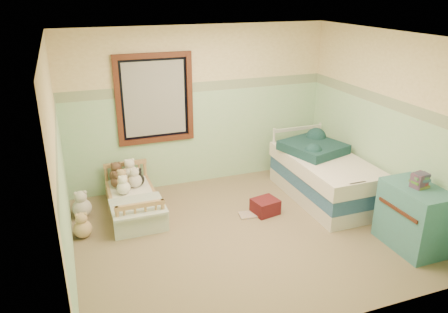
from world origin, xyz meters
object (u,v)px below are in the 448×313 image
object	(u,v)px
plush_floor_cream	(82,208)
twin_bed_frame	(323,192)
floor_book	(249,215)
toddler_bed_frame	(134,207)
plush_floor_tan	(83,229)
red_pillow	(265,206)
dresser	(413,217)

from	to	relation	value
plush_floor_cream	twin_bed_frame	xyz separation A→B (m)	(3.48, -0.67, -0.02)
twin_bed_frame	floor_book	world-z (taller)	twin_bed_frame
toddler_bed_frame	floor_book	bearing A→B (deg)	-23.37
plush_floor_tan	red_pillow	size ratio (longest dim) A/B	0.69
toddler_bed_frame	red_pillow	world-z (taller)	red_pillow
plush_floor_tan	twin_bed_frame	size ratio (longest dim) A/B	0.13
plush_floor_tan	toddler_bed_frame	bearing A→B (deg)	30.56
plush_floor_cream	red_pillow	xyz separation A→B (m)	(2.44, -0.80, -0.03)
dresser	red_pillow	distance (m)	1.93
toddler_bed_frame	plush_floor_tan	bearing A→B (deg)	-149.44
toddler_bed_frame	dresser	bearing A→B (deg)	-33.64
toddler_bed_frame	red_pillow	distance (m)	1.87
toddler_bed_frame	twin_bed_frame	size ratio (longest dim) A/B	0.71
plush_floor_cream	plush_floor_tan	distance (m)	0.56
floor_book	dresser	bearing A→B (deg)	-35.13
toddler_bed_frame	floor_book	size ratio (longest dim) A/B	4.81
plush_floor_cream	dresser	world-z (taller)	dresser
plush_floor_cream	floor_book	bearing A→B (deg)	-19.62
plush_floor_cream	toddler_bed_frame	bearing A→B (deg)	-10.97
toddler_bed_frame	dresser	distance (m)	3.70
plush_floor_cream	twin_bed_frame	bearing A→B (deg)	-10.90
plush_floor_tan	red_pillow	xyz separation A→B (m)	(2.47, -0.24, -0.01)
plush_floor_cream	dresser	size ratio (longest dim) A/B	0.33
dresser	red_pillow	xyz separation A→B (m)	(-1.32, 1.38, -0.30)
toddler_bed_frame	twin_bed_frame	world-z (taller)	twin_bed_frame
twin_bed_frame	red_pillow	world-z (taller)	twin_bed_frame
plush_floor_tan	dresser	xyz separation A→B (m)	(3.79, -1.62, 0.29)
plush_floor_cream	floor_book	size ratio (longest dim) A/B	0.99
twin_bed_frame	toddler_bed_frame	bearing A→B (deg)	169.12
plush_floor_cream	twin_bed_frame	size ratio (longest dim) A/B	0.15
toddler_bed_frame	floor_book	world-z (taller)	toddler_bed_frame
twin_bed_frame	dresser	size ratio (longest dim) A/B	2.26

